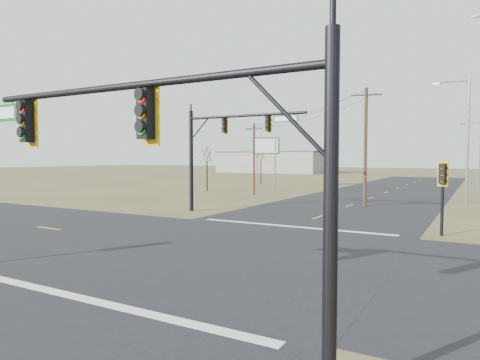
# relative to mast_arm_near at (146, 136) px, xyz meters

# --- Properties ---
(ground) EXTENTS (320.00, 320.00, 0.00)m
(ground) POSITION_rel_mast_arm_near_xyz_m (-3.49, 8.96, -4.57)
(ground) COLOR brown
(ground) RESTS_ON ground
(road_ew) EXTENTS (160.00, 14.00, 0.02)m
(road_ew) POSITION_rel_mast_arm_near_xyz_m (-3.49, 8.96, -4.56)
(road_ew) COLOR black
(road_ew) RESTS_ON ground
(road_ns) EXTENTS (14.00, 160.00, 0.02)m
(road_ns) POSITION_rel_mast_arm_near_xyz_m (-3.49, 8.96, -4.56)
(road_ns) COLOR black
(road_ns) RESTS_ON ground
(stop_bar_near) EXTENTS (12.00, 0.40, 0.01)m
(stop_bar_near) POSITION_rel_mast_arm_near_xyz_m (-3.49, 1.46, -4.54)
(stop_bar_near) COLOR silver
(stop_bar_near) RESTS_ON road_ns
(stop_bar_far) EXTENTS (12.00, 0.40, 0.01)m
(stop_bar_far) POSITION_rel_mast_arm_near_xyz_m (-3.49, 16.46, -4.54)
(stop_bar_far) COLOR silver
(stop_bar_far) RESTS_ON road_ns
(mast_arm_near) EXTENTS (10.33, 0.47, 6.25)m
(mast_arm_near) POSITION_rel_mast_arm_near_xyz_m (0.00, 0.00, 0.00)
(mast_arm_near) COLOR black
(mast_arm_near) RESTS_ON ground
(mast_arm_far) EXTENTS (9.45, 0.57, 7.66)m
(mast_arm_far) POSITION_rel_mast_arm_near_xyz_m (-10.31, 19.68, 0.93)
(mast_arm_far) COLOR black
(mast_arm_far) RESTS_ON ground
(pedestal_signal_ne) EXTENTS (0.66, 0.57, 3.98)m
(pedestal_signal_ne) POSITION_rel_mast_arm_near_xyz_m (4.43, 17.55, -1.63)
(pedestal_signal_ne) COLOR black
(pedestal_signal_ne) RESTS_ON ground
(utility_pole_near) EXTENTS (2.38, 0.63, 9.86)m
(utility_pole_near) POSITION_rel_mast_arm_near_xyz_m (-2.27, 29.15, 0.54)
(utility_pole_near) COLOR #4B3520
(utility_pole_near) RESTS_ON ground
(utility_pole_far) EXTENTS (1.89, 0.56, 7.82)m
(utility_pole_far) POSITION_rel_mast_arm_near_xyz_m (-15.64, 34.75, -0.45)
(utility_pole_far) COLOR #4B3520
(utility_pole_far) RESTS_ON ground
(highway_sign) EXTENTS (3.39, 1.47, 6.82)m
(highway_sign) POSITION_rel_mast_arm_near_xyz_m (-19.35, 45.34, 0.19)
(highway_sign) COLOR slate
(highway_sign) RESTS_ON ground
(streetlight_a) EXTENTS (3.11, 0.36, 11.15)m
(streetlight_a) POSITION_rel_mast_arm_near_xyz_m (4.79, 36.45, 1.69)
(streetlight_a) COLOR slate
(streetlight_a) RESTS_ON ground
(streetlight_b) EXTENTS (2.46, 0.35, 8.78)m
(streetlight_b) POSITION_rel_mast_arm_near_xyz_m (5.70, 56.15, 0.36)
(streetlight_b) COLOR slate
(streetlight_b) RESTS_ON ground
(streetlight_c) EXTENTS (2.83, 0.28, 10.19)m
(streetlight_c) POSITION_rel_mast_arm_near_xyz_m (-10.01, 44.01, 1.15)
(streetlight_c) COLOR slate
(streetlight_c) RESTS_ON ground
(bare_tree_a) EXTENTS (2.77, 2.77, 5.81)m
(bare_tree_a) POSITION_rel_mast_arm_near_xyz_m (-22.88, 36.26, 0.03)
(bare_tree_a) COLOR black
(bare_tree_a) RESTS_ON ground
(bare_tree_b) EXTENTS (3.00, 3.00, 5.81)m
(bare_tree_b) POSITION_rel_mast_arm_near_xyz_m (-23.00, 51.06, 0.07)
(bare_tree_b) COLOR black
(bare_tree_b) RESTS_ON ground
(warehouse_left) EXTENTS (28.00, 14.00, 5.50)m
(warehouse_left) POSITION_rel_mast_arm_near_xyz_m (-43.49, 98.96, -1.82)
(warehouse_left) COLOR gray
(warehouse_left) RESTS_ON ground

